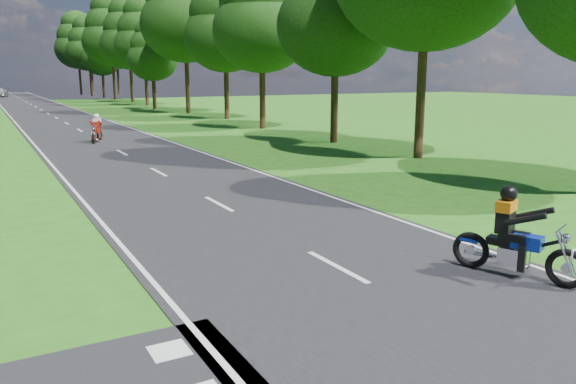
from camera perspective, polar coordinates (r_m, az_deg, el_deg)
ground at (r=9.35m, az=11.94°, el=-11.13°), size 160.00×160.00×0.00m
main_road at (r=56.85m, az=-23.18°, el=7.33°), size 7.00×140.00×0.02m
road_markings at (r=54.98m, az=-23.12°, el=7.23°), size 7.40×140.00×0.01m
treeline at (r=67.06m, az=-23.46°, el=14.94°), size 40.00×115.35×14.78m
rider_near_blue at (r=10.81m, az=22.37°, el=-3.83°), size 1.39×2.10×1.67m
rider_far_red at (r=31.91m, az=-18.89°, el=6.17°), size 1.25×1.90×1.51m
distant_car at (r=101.01m, az=-27.18°, el=9.02°), size 2.68×4.76×1.53m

